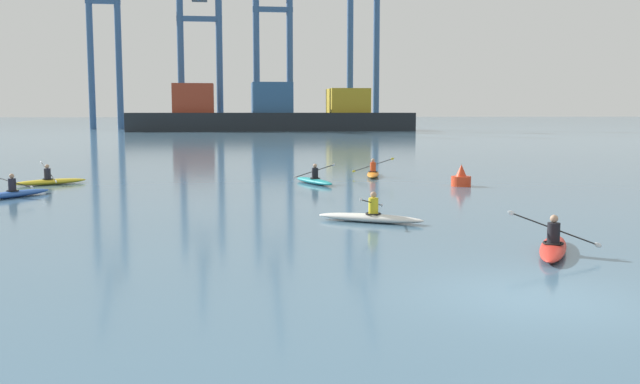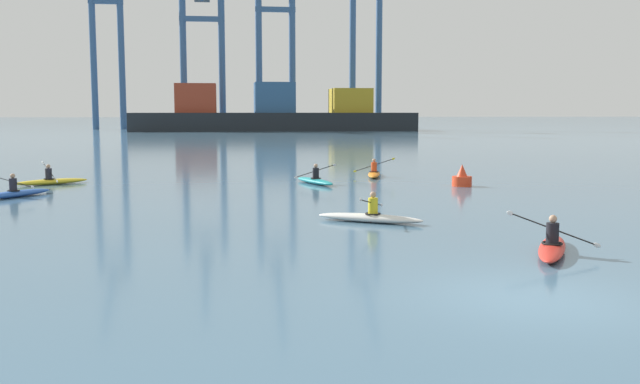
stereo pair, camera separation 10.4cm
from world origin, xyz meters
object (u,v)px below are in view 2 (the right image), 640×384
Objects in this scene: kayak_white at (370,217)px; container_barge at (273,115)px; kayak_yellow at (51,181)px; gantry_crane_west at (106,30)px; kayak_blue at (15,193)px; gantry_crane_east_mid at (276,31)px; channel_buoy at (462,178)px; gantry_crane_east at (366,25)px; kayak_orange at (374,173)px; gantry_crane_west_mid at (202,40)px; kayak_teal at (315,180)px; kayak_red at (552,247)px.

container_barge is at bearing 87.80° from kayak_white.
gantry_crane_west is at bearing 97.54° from kayak_yellow.
gantry_crane_west is at bearing 97.09° from kayak_blue.
gantry_crane_east_mid is 101.37m from channel_buoy.
gantry_crane_east reaches higher than kayak_orange.
kayak_yellow is at bearing -92.47° from gantry_crane_west_mid.
kayak_teal is (-6.53, 1.91, -0.19)m from channel_buoy.
kayak_orange is (29.49, -101.62, -18.37)m from gantry_crane_west.
gantry_crane_west_mid reaches higher than kayak_orange.
gantry_crane_east is at bearing 71.32° from kayak_blue.
container_barge reaches higher than kayak_white.
kayak_teal is (-0.24, 11.63, 0.00)m from kayak_white.
kayak_white is (-5.00, -109.54, -17.76)m from gantry_crane_east_mid.
gantry_crane_west_mid is at bearing 94.33° from kayak_white.
gantry_crane_west is 48.78m from gantry_crane_east.
gantry_crane_east_mid is 116.22m from kayak_red.
kayak_teal is at bearing 15.65° from kayak_blue.
kayak_teal is at bearing 91.18° from kayak_white.
gantry_crane_east_mid is 99.65m from kayak_teal.
channel_buoy is at bearing -89.26° from gantry_crane_east_mid.
channel_buoy is 0.31× the size of kayak_yellow.
gantry_crane_east reaches higher than kayak_teal.
channel_buoy is at bearing -16.33° from kayak_teal.
kayak_blue is 0.91× the size of kayak_orange.
kayak_orange is at bearing 90.20° from kayak_red.
gantry_crane_west_mid is at bearing -176.59° from gantry_crane_east.
channel_buoy is 0.31× the size of kayak_white.
container_barge is 95.37m from kayak_blue.
kayak_yellow reaches higher than kayak_white.
container_barge is at bearing -98.10° from gantry_crane_east_mid.
kayak_blue is 4.84m from kayak_yellow.
gantry_crane_west_mid is 9.37× the size of kayak_teal.
kayak_red is at bearing -101.05° from channel_buoy.
container_barge reaches higher than kayak_teal.
kayak_yellow is (-16.44, -89.03, -2.63)m from container_barge.
container_barge is 14.97× the size of kayak_red.
kayak_white is 18.02m from kayak_yellow.
kayak_orange reaches higher than kayak_red.
gantry_crane_east is (17.35, 2.34, 1.60)m from gantry_crane_east_mid.
kayak_teal is (12.28, -1.34, 0.00)m from kayak_yellow.
container_barge is 15.11× the size of kayak_white.
kayak_white is 0.95× the size of kayak_teal.
kayak_yellow is 12.35m from kayak_teal.
kayak_white is at bearing -88.82° from kayak_teal.
gantry_crane_west_mid is at bearing 96.95° from kayak_orange.
gantry_crane_east_mid is at bearing 88.97° from kayak_orange.
gantry_crane_east is 100.79m from kayak_orange.
kayak_orange is (-1.71, -94.72, -17.76)m from gantry_crane_east_mid.
channel_buoy is at bearing -59.52° from kayak_orange.
kayak_blue is at bearing -100.06° from container_barge.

